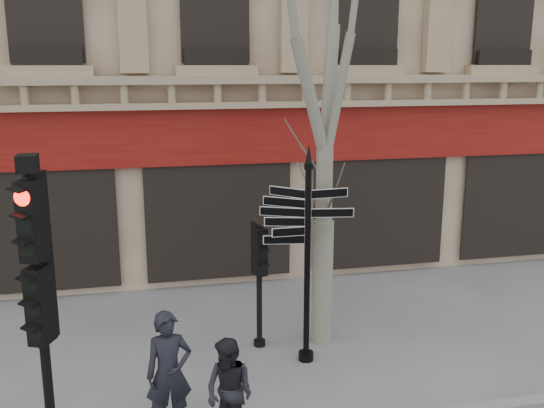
{
  "coord_description": "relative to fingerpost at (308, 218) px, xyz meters",
  "views": [
    {
      "loc": [
        -1.74,
        -8.79,
        5.2
      ],
      "look_at": [
        0.33,
        0.6,
        2.96
      ],
      "focal_mm": 40.0,
      "sensor_mm": 36.0,
      "label": 1
    }
  ],
  "objects": [
    {
      "name": "ground",
      "position": [
        -1.0,
        -0.82,
        -2.63
      ],
      "size": [
        80.0,
        80.0,
        0.0
      ],
      "primitive_type": "plane",
      "color": "slate",
      "rests_on": "ground"
    },
    {
      "name": "traffic_signal_secondary",
      "position": [
        -0.7,
        0.74,
        -1.02
      ],
      "size": [
        0.45,
        0.37,
        2.31
      ],
      "rotation": [
        0.0,
        0.0,
        0.27
      ],
      "color": "black",
      "rests_on": "ground"
    },
    {
      "name": "traffic_signal_main",
      "position": [
        -4.09,
        -1.84,
        -0.03
      ],
      "size": [
        0.54,
        0.48,
        4.12
      ],
      "rotation": [
        0.0,
        0.0,
        -0.4
      ],
      "color": "black",
      "rests_on": "ground"
    },
    {
      "name": "pedestrian_b",
      "position": [
        -1.7,
        -2.12,
        -1.86
      ],
      "size": [
        0.94,
        0.95,
        1.55
      ],
      "primitive_type": "imported",
      "rotation": [
        0.0,
        0.0,
        -0.8
      ],
      "color": "black",
      "rests_on": "ground"
    },
    {
      "name": "fingerpost",
      "position": [
        0.0,
        0.0,
        0.0
      ],
      "size": [
        2.09,
        2.09,
        3.92
      ],
      "rotation": [
        0.0,
        0.0,
        -0.34
      ],
      "color": "black",
      "rests_on": "ground"
    },
    {
      "name": "pedestrian_a",
      "position": [
        -2.49,
        -1.65,
        -1.72
      ],
      "size": [
        0.71,
        0.51,
        1.83
      ],
      "primitive_type": "imported",
      "rotation": [
        0.0,
        0.0,
        0.11
      ],
      "color": "black",
      "rests_on": "ground"
    }
  ]
}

